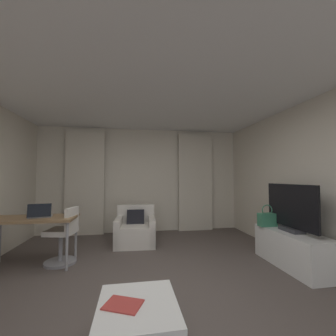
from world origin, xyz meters
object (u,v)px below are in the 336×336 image
object	(u,v)px
armchair	(135,231)
desk	(32,222)
handbag_primary	(267,219)
desk_chair	(63,238)
tv_flatscreen	(291,209)
coffee_table	(138,328)
magazine_open	(123,305)
tv_console	(293,249)
laptop	(40,214)

from	to	relation	value
armchair	desk	xyz separation A→B (m)	(-1.60, -0.86, 0.41)
desk	handbag_primary	xyz separation A→B (m)	(3.82, -0.28, -0.03)
handbag_primary	armchair	bearing A→B (deg)	152.78
desk_chair	tv_flatscreen	world-z (taller)	tv_flatscreen
armchair	desk	distance (m)	1.86
armchair	coffee_table	xyz separation A→B (m)	(-0.02, -2.77, -0.08)
desk_chair	tv_flatscreen	size ratio (longest dim) A/B	0.86
armchair	tv_flatscreen	world-z (taller)	tv_flatscreen
armchair	magazine_open	world-z (taller)	armchair
coffee_table	magazine_open	distance (m)	0.22
desk	handbag_primary	size ratio (longest dim) A/B	3.43
tv_flatscreen	magazine_open	bearing A→B (deg)	-153.51
desk_chair	tv_console	world-z (taller)	desk_chair
desk	tv_console	distance (m)	4.04
tv_console	desk_chair	bearing A→B (deg)	168.29
tv_flatscreen	desk	bearing A→B (deg)	170.41
tv_flatscreen	armchair	bearing A→B (deg)	147.10
tv_console	tv_flatscreen	distance (m)	0.61
armchair	magazine_open	bearing A→B (deg)	-92.80
armchair	magazine_open	size ratio (longest dim) A/B	2.46
desk_chair	laptop	world-z (taller)	laptop
coffee_table	tv_flatscreen	distance (m)	2.78
laptop	armchair	bearing A→B (deg)	30.77
coffee_table	desk_chair	bearing A→B (deg)	120.08
armchair	desk_chair	xyz separation A→B (m)	(-1.15, -0.82, 0.13)
handbag_primary	laptop	bearing A→B (deg)	175.95
tv_flatscreen	handbag_primary	size ratio (longest dim) A/B	2.79
desk_chair	armchair	bearing A→B (deg)	35.57
laptop	tv_console	distance (m)	3.94
tv_console	handbag_primary	distance (m)	0.58
desk	coffee_table	xyz separation A→B (m)	(1.57, -1.91, -0.49)
armchair	desk	size ratio (longest dim) A/B	0.66
armchair	desk	world-z (taller)	armchair
desk	desk_chair	world-z (taller)	desk_chair
armchair	desk_chair	bearing A→B (deg)	-144.43
laptop	tv_console	world-z (taller)	laptop
desk	handbag_primary	distance (m)	3.83
coffee_table	desk	bearing A→B (deg)	129.49
desk	laptop	world-z (taller)	laptop
desk_chair	magazine_open	xyz separation A→B (m)	(1.02, -1.95, -0.01)
desk	tv_console	bearing A→B (deg)	-9.89
laptop	tv_console	bearing A→B (deg)	-9.90
desk_chair	handbag_primary	world-z (taller)	handbag_primary
tv_console	handbag_primary	bearing A→B (deg)	109.32
tv_flatscreen	tv_console	bearing A→B (deg)	-90.00
magazine_open	tv_console	size ratio (longest dim) A/B	0.28
tv_console	handbag_primary	world-z (taller)	handbag_primary
coffee_table	handbag_primary	size ratio (longest dim) A/B	1.86
desk_chair	coffee_table	distance (m)	2.26
laptop	tv_flatscreen	bearing A→B (deg)	-9.59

